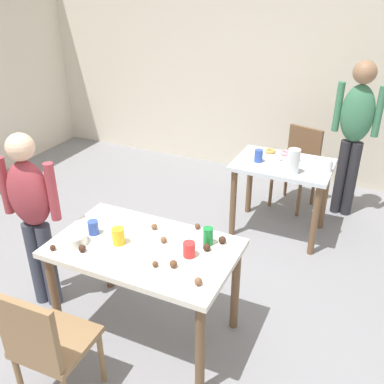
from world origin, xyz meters
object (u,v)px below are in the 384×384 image
Objects in this scene: dining_table_near at (144,259)px; pitcher_far at (293,161)px; dining_table_far at (282,176)px; mixing_bowl at (74,239)px; chair_near_table at (46,343)px; soda_can at (208,236)px; person_adult_far at (355,126)px; person_girl_near at (32,210)px; chair_far_table at (298,163)px.

pitcher_far is (0.62, 1.55, 0.22)m from dining_table_near.
mixing_bowl is (-0.92, -1.91, 0.17)m from dining_table_far.
chair_near_table is at bearing -109.81° from pitcher_far.
dining_table_near is 9.95× the size of soda_can.
person_adult_far reaches higher than pitcher_far.
mixing_bowl is at bearing -121.43° from pitcher_far.
dining_table_far is 2.59m from chair_near_table.
dining_table_near is 1.68m from pitcher_far.
mixing_bowl is at bearing -14.05° from person_girl_near.
mixing_bowl is at bearing 110.86° from chair_near_table.
person_adult_far is at bearing 52.12° from person_girl_near.
chair_far_table reaches higher than dining_table_far.
pitcher_far is at bearing 79.79° from soda_can.
mixing_bowl is 1.35× the size of soda_can.
chair_near_table is 3.42m from person_adult_far.
pitcher_far reaches higher than chair_near_table.
chair_far_table is 3.86× the size of pitcher_far.
dining_table_near is 0.48m from mixing_bowl.
chair_near_table reaches higher than dining_table_near.
chair_near_table is 1.00× the size of chair_far_table.
dining_table_near is 7.37× the size of mixing_bowl.
person_girl_near is 1.29m from soda_can.
person_adult_far is (1.03, 2.41, 0.34)m from dining_table_near.
dining_table_near is at bearing -102.03° from chair_far_table.
chair_far_table is at bearing 60.37° from person_girl_near.
dining_table_near is at bearing 74.40° from chair_near_table.
person_adult_far is at bearing 66.93° from dining_table_near.
dining_table_near is at bearing -113.07° from person_adult_far.
soda_can reaches higher than dining_table_near.
pitcher_far is (1.51, 1.60, 0.02)m from person_girl_near.
person_girl_near is at bearing -133.24° from pitcher_far.
chair_far_table is at bearing 77.11° from chair_near_table.
chair_far_table is (0.51, 2.41, -0.15)m from dining_table_near.
dining_table_far is 0.64× the size of person_girl_near.
pitcher_far is (0.83, 2.30, 0.37)m from chair_near_table.
dining_table_far is 2.13m from mixing_bowl.
dining_table_far is (0.49, 1.74, -0.03)m from dining_table_near.
person_girl_near is (-0.68, 0.70, 0.34)m from chair_near_table.
person_girl_near is at bearing -127.55° from dining_table_far.
dining_table_far is 0.93m from person_adult_far.
dining_table_near is 1.35× the size of dining_table_far.
person_adult_far is (1.23, 3.15, 0.49)m from chair_near_table.
dining_table_near is 1.81m from dining_table_far.
person_girl_near reaches higher than soda_can.
pitcher_far is (0.10, -0.86, 0.37)m from chair_far_table.
dining_table_far is 4.00× the size of pitcher_far.
pitcher_far is (1.05, 1.72, 0.08)m from mixing_bowl.
dining_table_near is at bearing -152.22° from soda_can.
dining_table_near is 1.40× the size of chair_near_table.
soda_can is 0.54× the size of pitcher_far.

